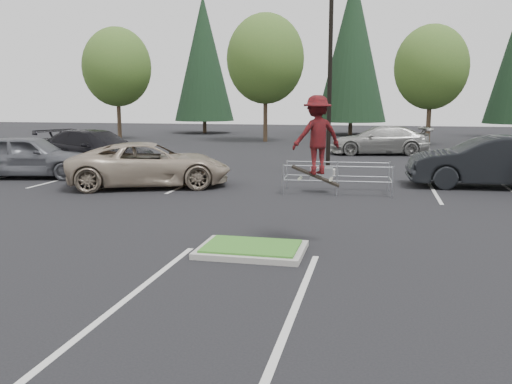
% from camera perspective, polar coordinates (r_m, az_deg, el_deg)
% --- Properties ---
extents(ground, '(120.00, 120.00, 0.00)m').
position_cam_1_polar(ground, '(11.44, -0.46, -6.38)').
color(ground, black).
rests_on(ground, ground).
extents(grass_median, '(2.20, 1.60, 0.16)m').
position_cam_1_polar(grass_median, '(11.42, -0.46, -6.01)').
color(grass_median, gray).
rests_on(grass_median, ground).
extents(stall_lines, '(22.62, 17.60, 0.01)m').
position_cam_1_polar(stall_lines, '(17.46, -0.31, -0.78)').
color(stall_lines, beige).
rests_on(stall_lines, ground).
extents(light_pole, '(0.70, 0.60, 10.12)m').
position_cam_1_polar(light_pole, '(22.84, 7.80, 13.06)').
color(light_pole, gray).
rests_on(light_pole, ground).
extents(decid_a, '(5.44, 5.44, 8.91)m').
position_cam_1_polar(decid_a, '(45.68, -14.41, 12.38)').
color(decid_a, '#38281C').
rests_on(decid_a, ground).
extents(decid_b, '(5.89, 5.89, 9.64)m').
position_cam_1_polar(decid_b, '(42.21, 1.00, 13.55)').
color(decid_b, '#38281C').
rests_on(decid_b, ground).
extents(decid_c, '(5.12, 5.12, 8.38)m').
position_cam_1_polar(decid_c, '(40.75, 17.95, 12.12)').
color(decid_c, '#38281C').
rests_on(decid_c, ground).
extents(conif_a, '(5.72, 5.72, 13.00)m').
position_cam_1_polar(conif_a, '(53.47, -5.54, 13.81)').
color(conif_a, '#38281C').
rests_on(conif_a, ground).
extents(conif_b, '(6.38, 6.38, 14.50)m').
position_cam_1_polar(conif_b, '(51.49, 10.13, 14.71)').
color(conif_b, '#38281C').
rests_on(conif_b, ground).
extents(cart_corral, '(3.73, 1.55, 1.03)m').
position_cam_1_polar(cart_corral, '(18.83, 7.30, 1.90)').
color(cart_corral, '#979A9F').
rests_on(cart_corral, ground).
extents(skateboarder, '(1.26, 1.11, 1.97)m').
position_cam_1_polar(skateboarder, '(11.81, 6.35, 5.94)').
color(skateboarder, black).
rests_on(skateboarder, ground).
extents(car_l_tan, '(6.48, 4.69, 1.64)m').
position_cam_1_polar(car_l_tan, '(20.33, -11.35, 2.84)').
color(car_l_tan, gray).
rests_on(car_l_tan, ground).
extents(car_l_black, '(6.86, 4.82, 1.85)m').
position_cam_1_polar(car_l_black, '(25.58, -16.71, 4.22)').
color(car_l_black, black).
rests_on(car_l_black, ground).
extents(car_l_grey, '(5.52, 3.15, 1.77)m').
position_cam_1_polar(car_l_grey, '(24.22, -22.78, 3.50)').
color(car_l_grey, '#54565C').
rests_on(car_l_grey, ground).
extents(car_r_charc, '(5.81, 2.30, 1.88)m').
position_cam_1_polar(car_r_charc, '(21.53, 23.31, 2.93)').
color(car_r_charc, black).
rests_on(car_r_charc, ground).
extents(car_far_silver, '(6.08, 3.33, 1.67)m').
position_cam_1_polar(car_far_silver, '(32.80, 12.95, 5.33)').
color(car_far_silver, '#9B9A96').
rests_on(car_far_silver, ground).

